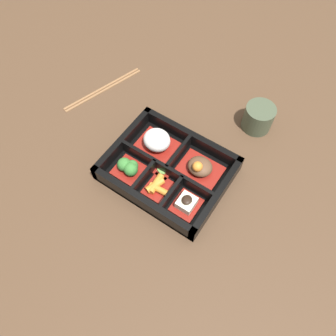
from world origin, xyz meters
name	(u,v)px	position (x,y,z in m)	size (l,w,h in m)	color
ground_plane	(168,174)	(0.00, 0.00, 0.00)	(3.00, 3.00, 0.00)	#4C3523
bento_base	(168,172)	(0.00, 0.00, 0.01)	(0.26, 0.21, 0.01)	black
bento_rim	(167,170)	(0.00, 0.00, 0.02)	(0.26, 0.21, 0.04)	black
bowl_rice	(157,141)	(-0.06, 0.04, 0.03)	(0.10, 0.08, 0.05)	maroon
bowl_stew	(200,168)	(0.06, 0.04, 0.03)	(0.10, 0.08, 0.05)	maroon
bowl_greens	(128,167)	(-0.07, -0.05, 0.03)	(0.07, 0.06, 0.04)	maroon
bowl_carrots	(157,187)	(0.01, -0.05, 0.02)	(0.05, 0.06, 0.02)	maroon
bowl_tofu	(186,203)	(0.08, -0.05, 0.02)	(0.05, 0.06, 0.03)	maroon
bowl_pickles	(163,171)	(-0.01, -0.01, 0.01)	(0.04, 0.03, 0.01)	maroon
tea_cup	(258,117)	(0.10, 0.23, 0.03)	(0.07, 0.07, 0.06)	#424C38
chopsticks	(103,88)	(-0.29, 0.12, 0.00)	(0.09, 0.23, 0.01)	brown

